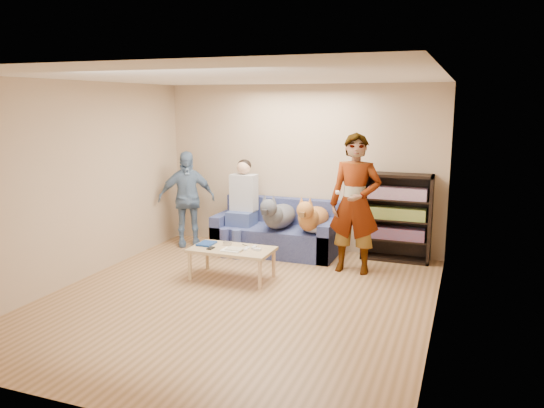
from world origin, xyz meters
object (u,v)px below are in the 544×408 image
at_px(dog_gray, 278,215).
at_px(coffee_table, 232,252).
at_px(person_standing_left, 187,199).
at_px(person_seated, 241,203).
at_px(sofa, 277,235).
at_px(notebook_blue, 207,244).
at_px(person_standing_right, 355,204).
at_px(camera_silver, 227,243).
at_px(dog_tan, 312,218).
at_px(bookshelf, 397,215).

xyz_separation_m(dog_gray, coffee_table, (-0.21, -1.22, -0.26)).
bearing_deg(person_standing_left, person_seated, -33.72).
distance_m(sofa, dog_gray, 0.41).
relative_size(person_standing_left, dog_gray, 1.24).
bearing_deg(notebook_blue, person_standing_left, 128.93).
xyz_separation_m(person_standing_right, camera_silver, (-1.57, -0.76, -0.52)).
bearing_deg(dog_gray, camera_silver, -106.55).
relative_size(camera_silver, coffee_table, 0.10).
xyz_separation_m(person_standing_right, person_seated, (-1.88, 0.41, -0.19)).
distance_m(person_seated, dog_tan, 1.18).
bearing_deg(dog_gray, person_seated, 174.17).
bearing_deg(dog_tan, person_seated, 177.80).
height_order(person_standing_right, coffee_table, person_standing_right).
relative_size(camera_silver, bookshelf, 0.08).
height_order(person_seated, coffee_table, person_seated).
height_order(dog_gray, dog_tan, dog_gray).
bearing_deg(person_seated, dog_tan, -2.20).
bearing_deg(notebook_blue, person_standing_right, 24.03).
distance_m(person_standing_left, sofa, 1.61).
relative_size(person_standing_left, notebook_blue, 5.98).
bearing_deg(coffee_table, dog_tan, 59.03).
xyz_separation_m(camera_silver, person_seated, (-0.30, 1.17, 0.33)).
bearing_deg(person_standing_right, dog_tan, 152.75).
distance_m(person_standing_left, notebook_blue, 1.63).
bearing_deg(dog_gray, person_standing_left, 177.63).
xyz_separation_m(dog_gray, dog_tan, (0.54, 0.02, -0.00)).
xyz_separation_m(person_standing_right, coffee_table, (-1.45, -0.88, -0.59)).
relative_size(notebook_blue, bookshelf, 0.20).
relative_size(person_seated, dog_tan, 1.26).
height_order(sofa, dog_gray, dog_gray).
relative_size(sofa, dog_tan, 1.63).
bearing_deg(notebook_blue, dog_tan, 46.14).
bearing_deg(person_standing_right, bookshelf, 58.40).
height_order(dog_gray, coffee_table, dog_gray).
distance_m(person_seated, dog_gray, 0.65).
bearing_deg(bookshelf, camera_silver, -143.29).
bearing_deg(person_seated, bookshelf, 8.72).
relative_size(sofa, coffee_table, 1.73).
distance_m(notebook_blue, coffee_table, 0.41).
bearing_deg(dog_tan, person_standing_left, 178.75).
height_order(dog_tan, coffee_table, dog_tan).
bearing_deg(sofa, person_standing_right, -22.01).
distance_m(notebook_blue, sofa, 1.47).
relative_size(notebook_blue, dog_tan, 0.22).
height_order(person_standing_left, notebook_blue, person_standing_left).
bearing_deg(camera_silver, person_standing_right, 25.67).
bearing_deg(person_seated, camera_silver, -75.38).
bearing_deg(person_standing_right, camera_silver, -154.34).
bearing_deg(person_seated, person_standing_right, -12.31).
height_order(person_standing_left, dog_tan, person_standing_left).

